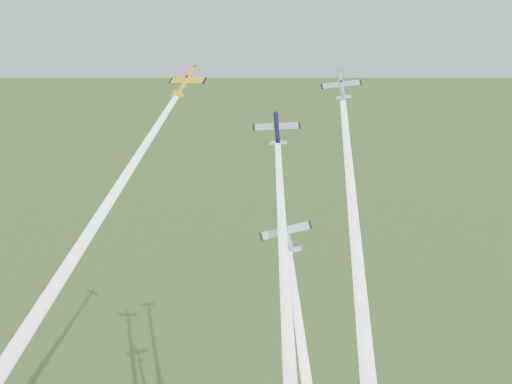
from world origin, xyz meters
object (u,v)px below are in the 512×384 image
Objects in this scene: plane_navy at (277,129)px; plane_silver_right at (342,86)px; plane_yellow at (185,82)px; plane_silver_low at (287,234)px.

plane_navy is 1.20× the size of plane_silver_right.
plane_yellow is at bearing 155.02° from plane_silver_right.
plane_navy is 0.95× the size of plane_silver_low.
plane_silver_low is (-5.68, -13.03, -21.40)m from plane_silver_right.
plane_navy reaches higher than plane_silver_low.
plane_navy is at bearing -0.69° from plane_yellow.
plane_silver_right is 0.80× the size of plane_silver_low.
plane_silver_low is at bearing -130.17° from plane_silver_right.
plane_yellow is 35.51m from plane_silver_low.
plane_silver_right is at bearing 42.58° from plane_silver_low.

